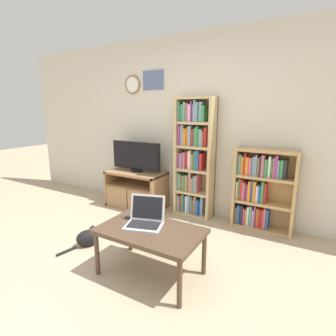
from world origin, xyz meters
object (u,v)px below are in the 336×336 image
bookshelf_short (260,190)px  tv_stand (136,189)px  coffee_table (150,234)px  bookshelf_tall (194,158)px  remote_near_laptop (130,215)px  laptop (145,218)px  cat (88,237)px  television (136,156)px

bookshelf_short → tv_stand: bearing=-174.9°
bookshelf_short → coffee_table: bookshelf_short is taller
bookshelf_tall → remote_near_laptop: bearing=-93.6°
tv_stand → laptop: bearing=-50.0°
bookshelf_short → laptop: (-0.78, -1.49, -0.00)m
bookshelf_tall → laptop: (0.17, -1.48, -0.32)m
bookshelf_short → bookshelf_tall: bearing=-179.6°
coffee_table → laptop: bearing=146.9°
laptop → cat: (-0.84, 0.02, -0.43)m
remote_near_laptop → coffee_table: bearing=144.5°
television → cat: television is taller
television → bookshelf_tall: 0.95m
remote_near_laptop → laptop: bearing=148.5°
television → coffee_table: size_ratio=0.90×
tv_stand → cat: (0.27, -1.30, -0.19)m
bookshelf_short → remote_near_laptop: bookshelf_short is taller
tv_stand → bookshelf_tall: bookshelf_tall is taller
remote_near_laptop → cat: 0.69m
coffee_table → cat: 0.99m
tv_stand → coffee_table: (1.20, -1.38, 0.12)m
television → laptop: size_ratio=2.10×
cat → tv_stand: bearing=135.7°
tv_stand → bookshelf_short: 1.91m
television → cat: (0.27, -1.32, -0.72)m
laptop → tv_stand: bearing=112.7°
bookshelf_tall → coffee_table: 1.63m
bookshelf_short → coffee_table: (-0.68, -1.55, -0.12)m
television → remote_near_laptop: (0.85, -1.25, -0.35)m
television → bookshelf_tall: (0.94, 0.14, 0.03)m
tv_stand → television: 0.53m
bookshelf_tall → laptop: bookshelf_tall is taller
laptop → remote_near_laptop: laptop is taller
bookshelf_tall → cat: (-0.66, -1.46, -0.76)m
television → coffee_table: bearing=-49.5°
cat → bookshelf_short: bearing=76.1°
tv_stand → remote_near_laptop: 1.51m
coffee_table → cat: bearing=174.9°
laptop → coffee_table: bearing=-50.3°
tv_stand → television: television is taller
coffee_table → tv_stand: bearing=131.0°
coffee_table → remote_near_laptop: remote_near_laptop is taller
tv_stand → coffee_table: tv_stand is taller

